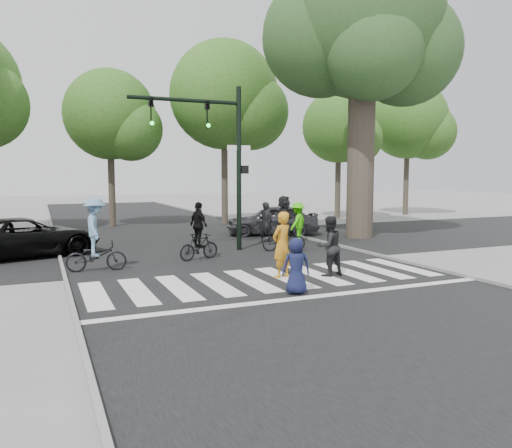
{
  "coord_description": "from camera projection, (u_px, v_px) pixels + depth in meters",
  "views": [
    {
      "loc": [
        -5.59,
        -11.02,
        2.82
      ],
      "look_at": [
        0.5,
        3.0,
        1.3
      ],
      "focal_mm": 35.0,
      "sensor_mm": 36.0,
      "label": 1
    }
  ],
  "objects": [
    {
      "name": "ground",
      "position": [
        285.0,
        287.0,
        12.55
      ],
      "size": [
        120.0,
        120.0,
        0.0
      ],
      "primitive_type": "plane",
      "color": "gray",
      "rests_on": "ground"
    },
    {
      "name": "road_stem",
      "position": [
        219.0,
        257.0,
        17.11
      ],
      "size": [
        10.0,
        70.0,
        0.01
      ],
      "primitive_type": "cube",
      "color": "black",
      "rests_on": "ground"
    },
    {
      "name": "road_cross",
      "position": [
        195.0,
        245.0,
        19.85
      ],
      "size": [
        70.0,
        10.0,
        0.01
      ],
      "primitive_type": "cube",
      "color": "black",
      "rests_on": "ground"
    },
    {
      "name": "curb_left",
      "position": [
        62.0,
        266.0,
        15.11
      ],
      "size": [
        0.1,
        70.0,
        0.1
      ],
      "primitive_type": "cube",
      "color": "gray",
      "rests_on": "ground"
    },
    {
      "name": "curb_right",
      "position": [
        344.0,
        247.0,
        19.11
      ],
      "size": [
        0.1,
        70.0,
        0.1
      ],
      "primitive_type": "cube",
      "color": "gray",
      "rests_on": "ground"
    },
    {
      "name": "crosswalk",
      "position": [
        274.0,
        281.0,
        13.15
      ],
      "size": [
        10.0,
        3.85,
        0.01
      ],
      "color": "silver",
      "rests_on": "ground"
    },
    {
      "name": "traffic_signal",
      "position": [
        217.0,
        144.0,
        17.96
      ],
      "size": [
        4.45,
        0.29,
        6.0
      ],
      "color": "black",
      "rests_on": "ground"
    },
    {
      "name": "eucalyptus",
      "position": [
        362.0,
        30.0,
        21.63
      ],
      "size": [
        8.3,
        7.2,
        13.0
      ],
      "color": "brown",
      "rests_on": "ground"
    },
    {
      "name": "bg_tree_2",
      "position": [
        115.0,
        118.0,
        26.45
      ],
      "size": [
        5.04,
        4.8,
        8.4
      ],
      "color": "brown",
      "rests_on": "ground"
    },
    {
      "name": "bg_tree_3",
      "position": [
        231.0,
        99.0,
        27.51
      ],
      "size": [
        6.3,
        6.0,
        10.2
      ],
      "color": "brown",
      "rests_on": "ground"
    },
    {
      "name": "bg_tree_4",
      "position": [
        343.0,
        130.0,
        31.56
      ],
      "size": [
        4.83,
        4.6,
        8.15
      ],
      "color": "brown",
      "rests_on": "ground"
    },
    {
      "name": "bg_tree_5",
      "position": [
        413.0,
        123.0,
        34.4
      ],
      "size": [
        5.67,
        5.4,
        9.3
      ],
      "color": "brown",
      "rests_on": "ground"
    },
    {
      "name": "pedestrian_woman",
      "position": [
        282.0,
        245.0,
        13.61
      ],
      "size": [
        0.78,
        0.66,
        1.82
      ],
      "primitive_type": "imported",
      "rotation": [
        0.0,
        0.0,
        3.55
      ],
      "color": "#C57E1C",
      "rests_on": "ground"
    },
    {
      "name": "pedestrian_child",
      "position": [
        296.0,
        266.0,
        11.74
      ],
      "size": [
        0.76,
        0.61,
        1.35
      ],
      "primitive_type": "imported",
      "rotation": [
        0.0,
        0.0,
        2.84
      ],
      "color": "#161A3D",
      "rests_on": "ground"
    },
    {
      "name": "pedestrian_adult",
      "position": [
        329.0,
        246.0,
        13.84
      ],
      "size": [
        0.89,
        0.73,
        1.68
      ],
      "primitive_type": "imported",
      "rotation": [
        0.0,
        0.0,
        3.27
      ],
      "color": "black",
      "rests_on": "ground"
    },
    {
      "name": "cyclist_left",
      "position": [
        96.0,
        239.0,
        14.49
      ],
      "size": [
        1.76,
        1.17,
        2.16
      ],
      "color": "black",
      "rests_on": "ground"
    },
    {
      "name": "cyclist_mid",
      "position": [
        199.0,
        236.0,
        16.44
      ],
      "size": [
        1.53,
        0.96,
        1.93
      ],
      "color": "black",
      "rests_on": "ground"
    },
    {
      "name": "cyclist_right",
      "position": [
        284.0,
        226.0,
        18.38
      ],
      "size": [
        1.7,
        1.58,
        2.05
      ],
      "color": "black",
      "rests_on": "ground"
    },
    {
      "name": "car_suv",
      "position": [
        26.0,
        237.0,
        17.03
      ],
      "size": [
        5.34,
        3.57,
        1.36
      ],
      "primitive_type": "imported",
      "rotation": [
        0.0,
        0.0,
        1.86
      ],
      "color": "black",
      "rests_on": "ground"
    },
    {
      "name": "car_grey",
      "position": [
        272.0,
        220.0,
        23.15
      ],
      "size": [
        4.55,
        3.03,
        1.44
      ],
      "primitive_type": "imported",
      "rotation": [
        0.0,
        0.0,
        -1.92
      ],
      "color": "#313035",
      "rests_on": "ground"
    },
    {
      "name": "bystander_hivis",
      "position": [
        298.0,
        222.0,
        20.86
      ],
      "size": [
        1.23,
        1.14,
        1.66
      ],
      "primitive_type": "imported",
      "rotation": [
        0.0,
        0.0,
        3.78
      ],
      "color": "#3ED20A",
      "rests_on": "ground"
    },
    {
      "name": "bystander_dark",
      "position": [
        265.0,
        222.0,
        20.8
      ],
      "size": [
        0.71,
        0.58,
        1.68
      ],
      "primitive_type": "imported",
      "rotation": [
        0.0,
        0.0,
        2.81
      ],
      "color": "black",
      "rests_on": "ground"
    }
  ]
}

